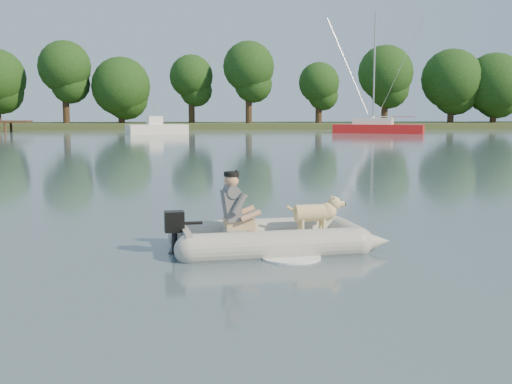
{
  "coord_description": "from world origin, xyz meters",
  "views": [
    {
      "loc": [
        -0.52,
        -8.68,
        2.08
      ],
      "look_at": [
        0.22,
        1.55,
        0.75
      ],
      "focal_mm": 45.0,
      "sensor_mm": 36.0,
      "label": 1
    }
  ],
  "objects": [
    {
      "name": "motorboat",
      "position": [
        -4.94,
        46.04,
        1.0
      ],
      "size": [
        5.58,
        3.75,
        2.2
      ],
      "primitive_type": null,
      "rotation": [
        0.0,
        0.0,
        0.37
      ],
      "color": "white",
      "rests_on": "water"
    },
    {
      "name": "sailboat",
      "position": [
        14.11,
        46.5,
        0.46
      ],
      "size": [
        7.96,
        5.07,
        10.54
      ],
      "rotation": [
        0.0,
        0.0,
        -0.39
      ],
      "color": "red",
      "rests_on": "water"
    },
    {
      "name": "outboard_motor",
      "position": [
        -1.04,
        0.5,
        0.28
      ],
      "size": [
        0.41,
        0.31,
        0.71
      ],
      "primitive_type": null,
      "rotation": [
        0.0,
        0.0,
        0.14
      ],
      "color": "black",
      "rests_on": "dinghy"
    },
    {
      "name": "water",
      "position": [
        0.0,
        0.0,
        0.0
      ],
      "size": [
        160.0,
        160.0,
        0.0
      ],
      "primitive_type": "plane",
      "color": "slate",
      "rests_on": "ground"
    },
    {
      "name": "treeline",
      "position": [
        5.75,
        61.07,
        5.3
      ],
      "size": [
        84.66,
        7.35,
        9.27
      ],
      "color": "#332316",
      "rests_on": "shore_bank"
    },
    {
      "name": "dog",
      "position": [
        1.02,
        0.84,
        0.47
      ],
      "size": [
        0.87,
        0.41,
        0.56
      ],
      "primitive_type": null,
      "rotation": [
        0.0,
        0.0,
        0.14
      ],
      "color": "tan",
      "rests_on": "dinghy"
    },
    {
      "name": "man",
      "position": [
        -0.19,
        0.67,
        0.7
      ],
      "size": [
        0.73,
        0.65,
        0.97
      ],
      "primitive_type": null,
      "rotation": [
        0.0,
        0.0,
        0.14
      ],
      "color": "slate",
      "rests_on": "dinghy"
    },
    {
      "name": "dinghy",
      "position": [
        0.45,
        0.71,
        0.53
      ],
      "size": [
        4.6,
        3.46,
        1.26
      ],
      "primitive_type": null,
      "rotation": [
        0.0,
        0.0,
        0.14
      ],
      "color": "gray",
      "rests_on": "water"
    },
    {
      "name": "shore_bank",
      "position": [
        0.0,
        62.0,
        0.25
      ],
      "size": [
        160.0,
        12.0,
        0.7
      ],
      "primitive_type": "cube",
      "color": "#47512D",
      "rests_on": "water"
    }
  ]
}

